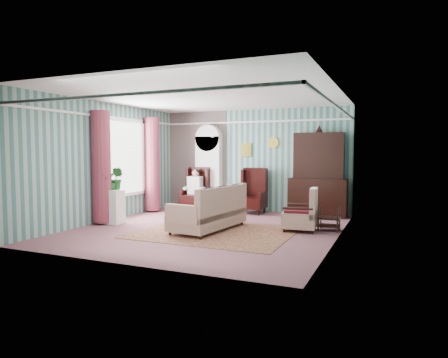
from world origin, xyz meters
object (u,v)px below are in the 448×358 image
at_px(dresser_hutch, 318,172).
at_px(coffee_table, 194,218).
at_px(bookcase, 209,171).
at_px(sofa, 208,205).
at_px(round_side_table, 225,201).
at_px(nest_table, 329,218).
at_px(wingback_right, 252,191).
at_px(wingback_left, 195,189).
at_px(seated_woman, 195,190).
at_px(plant_stand, 112,207).
at_px(floral_armchair, 300,209).

bearing_deg(dresser_hutch, coffee_table, -130.88).
bearing_deg(dresser_hutch, bookcase, 177.89).
height_order(dresser_hutch, sofa, dresser_hutch).
xyz_separation_m(round_side_table, nest_table, (3.17, -1.70, -0.03)).
relative_size(wingback_right, coffee_table, 1.38).
xyz_separation_m(wingback_left, wingback_right, (1.75, 0.00, 0.00)).
relative_size(bookcase, seated_woman, 1.90).
distance_m(wingback_right, coffee_table, 2.48).
bearing_deg(seated_woman, coffee_table, -63.23).
distance_m(dresser_hutch, coffee_table, 3.64).
bearing_deg(round_side_table, nest_table, -28.20).
height_order(round_side_table, coffee_table, round_side_table).
height_order(wingback_left, seated_woman, wingback_left).
height_order(dresser_hutch, coffee_table, dresser_hutch).
xyz_separation_m(sofa, coffee_table, (-0.45, 0.18, -0.34)).
xyz_separation_m(bookcase, coffee_table, (0.95, -2.77, -0.91)).
bearing_deg(wingback_left, plant_stand, -106.22).
relative_size(round_side_table, floral_armchair, 0.63).
relative_size(wingback_left, wingback_right, 1.00).
relative_size(wingback_left, nest_table, 2.31).
bearing_deg(nest_table, bookcase, 153.08).
bearing_deg(wingback_left, seated_woman, 0.00).
height_order(dresser_hutch, wingback_left, dresser_hutch).
bearing_deg(bookcase, wingback_left, -122.66).
height_order(wingback_right, sofa, wingback_right).
bearing_deg(nest_table, sofa, -157.28).
xyz_separation_m(wingback_right, round_side_table, (-0.85, 0.15, -0.33)).
distance_m(seated_woman, plant_stand, 2.87).
xyz_separation_m(wingback_right, coffee_table, (-0.55, -2.38, -0.41)).
distance_m(dresser_hutch, sofa, 3.44).
bearing_deg(round_side_table, seated_woman, -170.54).
relative_size(seated_woman, coffee_table, 1.30).
relative_size(round_side_table, plant_stand, 0.75).
height_order(seated_woman, coffee_table, seated_woman).
bearing_deg(wingback_left, bookcase, 57.34).
bearing_deg(plant_stand, round_side_table, 59.62).
bearing_deg(bookcase, sofa, -64.56).
bearing_deg(dresser_hutch, plant_stand, -144.92).
distance_m(round_side_table, floral_armchair, 3.30).
distance_m(sofa, floral_armchair, 1.97).
distance_m(nest_table, sofa, 2.63).
distance_m(dresser_hutch, floral_armchair, 2.25).
relative_size(wingback_left, round_side_table, 2.08).
bearing_deg(floral_armchair, sofa, 105.09).
bearing_deg(floral_armchair, plant_stand, 96.13).
bearing_deg(bookcase, seated_woman, -122.66).
relative_size(nest_table, floral_armchair, 0.56).
relative_size(wingback_left, coffee_table, 1.38).
xyz_separation_m(dresser_hutch, coffee_table, (-2.30, -2.65, -0.97)).
relative_size(plant_stand, coffee_table, 0.88).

